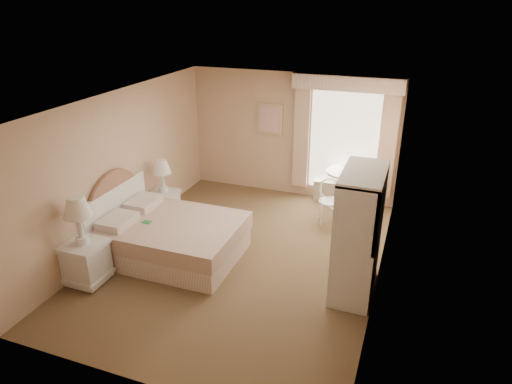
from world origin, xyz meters
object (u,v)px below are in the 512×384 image
at_px(round_table, 344,183).
at_px(armoire, 358,244).
at_px(nightstand_near, 84,252).
at_px(cafe_chair, 329,197).
at_px(nightstand_far, 164,197).
at_px(bed, 168,236).

distance_m(round_table, armoire, 2.74).
distance_m(nightstand_near, cafe_chair, 4.24).
height_order(nightstand_far, cafe_chair, nightstand_far).
xyz_separation_m(nightstand_far, cafe_chair, (2.86, 0.96, 0.04)).
distance_m(nightstand_near, round_table, 4.84).
xyz_separation_m(bed, cafe_chair, (2.15, 2.07, 0.13)).
bearing_deg(round_table, cafe_chair, -102.88).
height_order(round_table, cafe_chair, cafe_chair).
bearing_deg(nightstand_near, bed, 56.00).
xyz_separation_m(round_table, armoire, (0.64, -2.65, 0.24)).
bearing_deg(nightstand_far, armoire, -15.80).
bearing_deg(bed, cafe_chair, 43.95).
distance_m(nightstand_far, cafe_chair, 3.02).
xyz_separation_m(bed, nightstand_near, (-0.72, -1.06, 0.16)).
bearing_deg(nightstand_near, round_table, 51.49).
height_order(nightstand_far, round_table, nightstand_far).
bearing_deg(nightstand_near, nightstand_far, 90.00).
bearing_deg(nightstand_near, cafe_chair, 47.56).
bearing_deg(cafe_chair, armoire, -86.21).
bearing_deg(nightstand_far, bed, -57.07).
relative_size(nightstand_far, cafe_chair, 1.41).
xyz_separation_m(cafe_chair, armoire, (0.79, -2.00, 0.28)).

